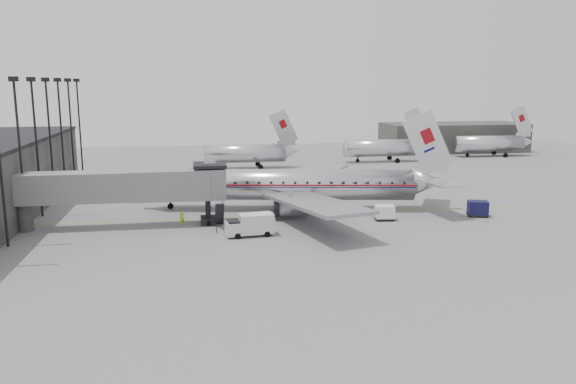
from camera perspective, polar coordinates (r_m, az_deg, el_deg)
name	(u,v)px	position (r m, az deg, el deg)	size (l,w,h in m)	color
ground	(301,228)	(57.47, 1.33, -3.72)	(160.00, 160.00, 0.00)	slate
hangar	(453,137)	(127.82, 16.40, 5.37)	(30.00, 12.00, 6.00)	#33312E
apron_line	(317,214)	(63.76, 2.98, -2.24)	(0.15, 60.00, 0.01)	gold
jet_bridge	(135,187)	(59.53, -15.30, 0.53)	(21.00, 6.20, 7.10)	slate
floodlight_masts	(43,139)	(70.01, -23.60, 4.98)	(0.90, 42.25, 15.25)	black
distant_aircraft_near	(246,153)	(97.71, -4.29, 4.01)	(16.39, 3.20, 10.26)	silver
distant_aircraft_mid	(382,147)	(107.05, 9.55, 4.51)	(16.39, 3.20, 10.26)	silver
distant_aircraft_far	(490,143)	(120.49, 19.82, 4.72)	(16.39, 3.20, 10.26)	silver
airliner	(293,185)	(65.49, 0.53, 0.75)	(36.65, 33.68, 11.67)	silver
service_van	(250,225)	(54.53, -3.87, -3.32)	(4.75, 2.23, 2.16)	silver
baggage_cart_navy	(478,208)	(65.88, 18.72, -1.57)	(2.61, 2.25, 1.74)	#0E0D35
baggage_cart_white	(385,212)	(61.58, 9.78, -2.05)	(2.21, 1.77, 1.62)	white
ramp_worker	(182,218)	(59.25, -10.70, -2.64)	(0.59, 0.39, 1.63)	#9CD719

